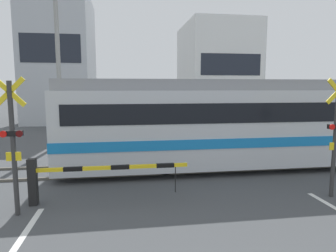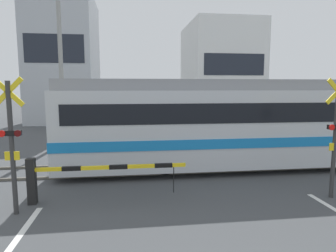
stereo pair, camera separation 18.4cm
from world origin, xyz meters
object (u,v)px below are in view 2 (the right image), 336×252
commuter_train (316,120)px  crossing_barrier_near (73,174)px  crossing_barrier_far (216,134)px  pedestrian (145,124)px  crossing_signal_left (11,140)px  crossing_signal_right (336,133)px

commuter_train → crossing_barrier_near: 9.03m
crossing_barrier_near → crossing_barrier_far: 8.21m
crossing_barrier_near → pedestrian: bearing=74.6°
commuter_train → crossing_barrier_near: (-8.53, -2.82, -0.98)m
crossing_signal_left → pedestrian: 9.49m
commuter_train → crossing_signal_right: size_ratio=5.98×
crossing_signal_left → pedestrian: size_ratio=1.87×
crossing_signal_right → crossing_barrier_near: bearing=175.2°
commuter_train → crossing_signal_left: bearing=-160.8°
crossing_signal_left → pedestrian: (3.49, 8.79, -0.78)m
crossing_barrier_near → pedestrian: size_ratio=2.37×
crossing_signal_right → crossing_barrier_far: bearing=100.5°
crossing_barrier_near → crossing_signal_right: crossing_signal_right is taller
crossing_barrier_far → crossing_signal_left: size_ratio=1.27×
crossing_barrier_near → crossing_barrier_far: bearing=47.2°
crossing_signal_right → pedestrian: 9.92m
crossing_barrier_near → pedestrian: 8.52m
crossing_signal_left → commuter_train: bearing=19.2°
crossing_barrier_near → crossing_signal_left: crossing_signal_left is taller
commuter_train → crossing_signal_left: size_ratio=5.98×
crossing_barrier_far → pedestrian: bearing=146.5°
crossing_barrier_near → pedestrian: (2.27, 8.21, 0.24)m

